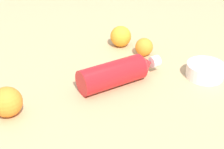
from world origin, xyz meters
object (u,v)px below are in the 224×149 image
orange_1 (7,102)px  ceramic_bowl (205,71)px  water_bottle (119,72)px  orange_0 (121,36)px  orange_2 (144,47)px

orange_1 → ceramic_bowl: orange_1 is taller
water_bottle → ceramic_bowl: (0.19, 0.21, -0.02)m
ceramic_bowl → orange_1: bearing=-122.3°
water_bottle → orange_0: 0.27m
orange_1 → ceramic_bowl: (0.33, 0.52, -0.02)m
orange_0 → orange_1: bearing=-87.5°
orange_1 → ceramic_bowl: size_ratio=0.69×
orange_1 → water_bottle: bearing=66.4°
orange_2 → ceramic_bowl: bearing=-1.4°
orange_2 → ceramic_bowl: size_ratio=0.53×
orange_2 → ceramic_bowl: (0.24, -0.01, -0.01)m
orange_2 → ceramic_bowl: 0.24m
orange_2 → ceramic_bowl: orange_2 is taller
orange_1 → orange_2: size_ratio=1.30×
orange_0 → ceramic_bowl: (0.35, -0.01, -0.02)m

